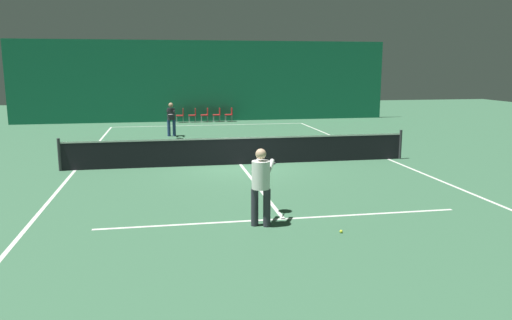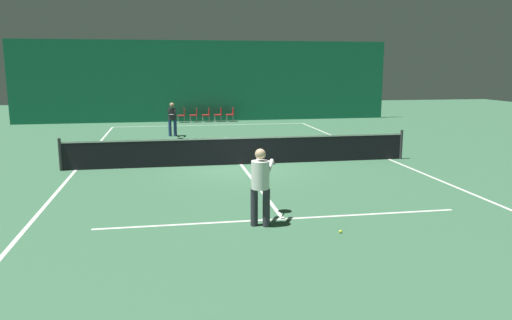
# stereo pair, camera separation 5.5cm
# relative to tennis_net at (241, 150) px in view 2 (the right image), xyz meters

# --- Properties ---
(ground_plane) EXTENTS (60.00, 60.00, 0.00)m
(ground_plane) POSITION_rel_tennis_net_xyz_m (0.00, 0.00, -0.51)
(ground_plane) COLOR #386647
(backdrop_curtain) EXTENTS (23.00, 0.12, 4.90)m
(backdrop_curtain) POSITION_rel_tennis_net_xyz_m (0.00, 14.21, 1.94)
(backdrop_curtain) COLOR #196B4C
(backdrop_curtain) RESTS_ON ground
(court_line_baseline_far) EXTENTS (11.00, 0.10, 0.00)m
(court_line_baseline_far) POSITION_rel_tennis_net_xyz_m (0.00, 11.90, -0.51)
(court_line_baseline_far) COLOR silver
(court_line_baseline_far) RESTS_ON ground
(court_line_service_far) EXTENTS (8.25, 0.10, 0.00)m
(court_line_service_far) POSITION_rel_tennis_net_xyz_m (0.00, 6.40, -0.51)
(court_line_service_far) COLOR silver
(court_line_service_far) RESTS_ON ground
(court_line_service_near) EXTENTS (8.25, 0.10, 0.00)m
(court_line_service_near) POSITION_rel_tennis_net_xyz_m (0.00, -6.40, -0.51)
(court_line_service_near) COLOR silver
(court_line_service_near) RESTS_ON ground
(court_line_sideline_left) EXTENTS (0.10, 23.80, 0.00)m
(court_line_sideline_left) POSITION_rel_tennis_net_xyz_m (-5.50, 0.00, -0.51)
(court_line_sideline_left) COLOR silver
(court_line_sideline_left) RESTS_ON ground
(court_line_sideline_right) EXTENTS (0.10, 23.80, 0.00)m
(court_line_sideline_right) POSITION_rel_tennis_net_xyz_m (5.50, 0.00, -0.51)
(court_line_sideline_right) COLOR silver
(court_line_sideline_right) RESTS_ON ground
(court_line_centre) EXTENTS (0.10, 12.80, 0.00)m
(court_line_centre) POSITION_rel_tennis_net_xyz_m (0.00, 0.00, -0.51)
(court_line_centre) COLOR silver
(court_line_centre) RESTS_ON ground
(tennis_net) EXTENTS (12.00, 0.10, 1.07)m
(tennis_net) POSITION_rel_tennis_net_xyz_m (0.00, 0.00, 0.00)
(tennis_net) COLOR black
(tennis_net) RESTS_ON ground
(player_near) EXTENTS (0.83, 1.39, 1.68)m
(player_near) POSITION_rel_tennis_net_xyz_m (-0.58, -6.75, 0.47)
(player_near) COLOR #2D2D38
(player_near) RESTS_ON ground
(player_far) EXTENTS (0.43, 1.35, 1.63)m
(player_far) POSITION_rel_tennis_net_xyz_m (-2.23, 7.61, 0.44)
(player_far) COLOR navy
(player_far) RESTS_ON ground
(courtside_chair_0) EXTENTS (0.44, 0.44, 0.84)m
(courtside_chair_0) POSITION_rel_tennis_net_xyz_m (-1.55, 13.66, -0.03)
(courtside_chair_0) COLOR #99999E
(courtside_chair_0) RESTS_ON ground
(courtside_chair_1) EXTENTS (0.44, 0.44, 0.84)m
(courtside_chair_1) POSITION_rel_tennis_net_xyz_m (-0.81, 13.66, -0.03)
(courtside_chair_1) COLOR #99999E
(courtside_chair_1) RESTS_ON ground
(courtside_chair_2) EXTENTS (0.44, 0.44, 0.84)m
(courtside_chair_2) POSITION_rel_tennis_net_xyz_m (-0.06, 13.66, -0.03)
(courtside_chair_2) COLOR #99999E
(courtside_chair_2) RESTS_ON ground
(courtside_chair_3) EXTENTS (0.44, 0.44, 0.84)m
(courtside_chair_3) POSITION_rel_tennis_net_xyz_m (0.68, 13.66, -0.03)
(courtside_chair_3) COLOR #99999E
(courtside_chair_3) RESTS_ON ground
(courtside_chair_4) EXTENTS (0.44, 0.44, 0.84)m
(courtside_chair_4) POSITION_rel_tennis_net_xyz_m (1.42, 13.66, -0.03)
(courtside_chair_4) COLOR #99999E
(courtside_chair_4) RESTS_ON ground
(tennis_ball) EXTENTS (0.07, 0.07, 0.07)m
(tennis_ball) POSITION_rel_tennis_net_xyz_m (0.94, -7.54, -0.48)
(tennis_ball) COLOR #D1DB33
(tennis_ball) RESTS_ON ground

